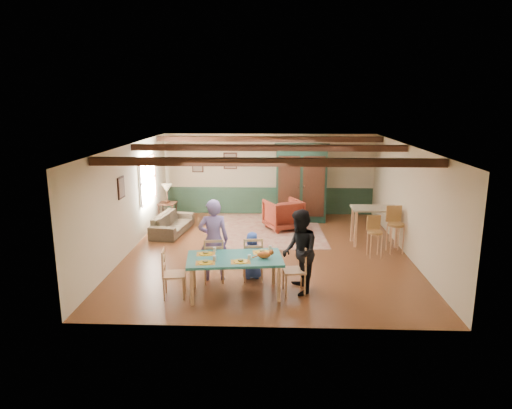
{
  "coord_description": "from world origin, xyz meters",
  "views": [
    {
      "loc": [
        0.16,
        -11.12,
        3.8
      ],
      "look_at": [
        -0.29,
        0.34,
        1.15
      ],
      "focal_mm": 32.0,
      "sensor_mm": 36.0,
      "label": 1
    }
  ],
  "objects_px": {
    "dining_table": "(235,276)",
    "armoire": "(301,183)",
    "person_man": "(214,240)",
    "person_woman": "(300,252)",
    "dining_chair_end_left": "(174,273)",
    "counter_table": "(374,226)",
    "armchair": "(283,214)",
    "end_table": "(168,212)",
    "person_child": "(252,255)",
    "table_lamp": "(167,193)",
    "bar_stool_left": "(375,237)",
    "bar_stool_right": "(395,230)",
    "dining_chair_far_left": "(214,259)",
    "dining_chair_end_right": "(294,269)",
    "dining_chair_far_right": "(253,258)",
    "cat": "(264,254)",
    "sofa": "(172,223)"
  },
  "relations": [
    {
      "from": "dining_chair_far_left",
      "to": "armoire",
      "type": "relative_size",
      "value": 0.4
    },
    {
      "from": "person_man",
      "to": "person_woman",
      "type": "height_order",
      "value": "person_man"
    },
    {
      "from": "cat",
      "to": "armoire",
      "type": "bearing_deg",
      "value": 72.47
    },
    {
      "from": "person_woman",
      "to": "bar_stool_left",
      "type": "relative_size",
      "value": 1.67
    },
    {
      "from": "armoire",
      "to": "end_table",
      "type": "distance_m",
      "value": 4.32
    },
    {
      "from": "cat",
      "to": "sofa",
      "type": "height_order",
      "value": "cat"
    },
    {
      "from": "dining_chair_far_left",
      "to": "dining_table",
      "type": "bearing_deg",
      "value": 119.05
    },
    {
      "from": "bar_stool_left",
      "to": "dining_chair_far_right",
      "type": "bearing_deg",
      "value": -157.22
    },
    {
      "from": "dining_chair_end_right",
      "to": "armoire",
      "type": "relative_size",
      "value": 0.4
    },
    {
      "from": "person_man",
      "to": "counter_table",
      "type": "relative_size",
      "value": 1.46
    },
    {
      "from": "dining_chair_far_left",
      "to": "counter_table",
      "type": "height_order",
      "value": "counter_table"
    },
    {
      "from": "end_table",
      "to": "counter_table",
      "type": "distance_m",
      "value": 6.34
    },
    {
      "from": "person_child",
      "to": "sofa",
      "type": "height_order",
      "value": "person_child"
    },
    {
      "from": "dining_chair_far_right",
      "to": "bar_stool_right",
      "type": "bearing_deg",
      "value": -158.41
    },
    {
      "from": "person_woman",
      "to": "dining_table",
      "type": "bearing_deg",
      "value": -90.0
    },
    {
      "from": "dining_chair_end_left",
      "to": "person_man",
      "type": "xyz_separation_m",
      "value": [
        0.66,
        0.92,
        0.4
      ]
    },
    {
      "from": "dining_table",
      "to": "armchair",
      "type": "height_order",
      "value": "armchair"
    },
    {
      "from": "armoire",
      "to": "bar_stool_right",
      "type": "relative_size",
      "value": 2.07
    },
    {
      "from": "person_child",
      "to": "table_lamp",
      "type": "distance_m",
      "value": 5.37
    },
    {
      "from": "armchair",
      "to": "dining_chair_end_right",
      "type": "bearing_deg",
      "value": 66.64
    },
    {
      "from": "dining_chair_end_right",
      "to": "armoire",
      "type": "xyz_separation_m",
      "value": [
        0.45,
        5.63,
        0.73
      ]
    },
    {
      "from": "dining_chair_end_left",
      "to": "counter_table",
      "type": "xyz_separation_m",
      "value": [
        4.61,
        3.53,
        0.02
      ]
    },
    {
      "from": "dining_table",
      "to": "armoire",
      "type": "xyz_separation_m",
      "value": [
        1.62,
        5.79,
        0.83
      ]
    },
    {
      "from": "person_child",
      "to": "armoire",
      "type": "distance_m",
      "value": 5.14
    },
    {
      "from": "person_woman",
      "to": "table_lamp",
      "type": "height_order",
      "value": "person_woman"
    },
    {
      "from": "armchair",
      "to": "end_table",
      "type": "height_order",
      "value": "armchair"
    },
    {
      "from": "cat",
      "to": "dining_chair_far_right",
      "type": "bearing_deg",
      "value": 100.37
    },
    {
      "from": "dining_chair_end_left",
      "to": "armoire",
      "type": "relative_size",
      "value": 0.4
    },
    {
      "from": "dining_table",
      "to": "dining_chair_far_right",
      "type": "relative_size",
      "value": 1.89
    },
    {
      "from": "sofa",
      "to": "end_table",
      "type": "distance_m",
      "value": 1.18
    },
    {
      "from": "table_lamp",
      "to": "bar_stool_right",
      "type": "bearing_deg",
      "value": -22.43
    },
    {
      "from": "person_child",
      "to": "armoire",
      "type": "bearing_deg",
      "value": -112.35
    },
    {
      "from": "armoire",
      "to": "cat",
      "type": "bearing_deg",
      "value": -97.33
    },
    {
      "from": "person_man",
      "to": "armoire",
      "type": "relative_size",
      "value": 0.73
    },
    {
      "from": "dining_chair_far_left",
      "to": "end_table",
      "type": "relative_size",
      "value": 1.53
    },
    {
      "from": "person_man",
      "to": "armchair",
      "type": "bearing_deg",
      "value": -118.57
    },
    {
      "from": "armchair",
      "to": "cat",
      "type": "bearing_deg",
      "value": 59.42
    },
    {
      "from": "person_woman",
      "to": "end_table",
      "type": "height_order",
      "value": "person_woman"
    },
    {
      "from": "dining_table",
      "to": "armchair",
      "type": "bearing_deg",
      "value": 77.68
    },
    {
      "from": "dining_chair_far_left",
      "to": "armoire",
      "type": "bearing_deg",
      "value": -119.95
    },
    {
      "from": "dining_chair_end_right",
      "to": "bar_stool_left",
      "type": "relative_size",
      "value": 0.96
    },
    {
      "from": "bar_stool_right",
      "to": "dining_chair_far_left",
      "type": "bearing_deg",
      "value": -161.21
    },
    {
      "from": "armoire",
      "to": "bar_stool_right",
      "type": "distance_m",
      "value": 3.82
    },
    {
      "from": "dining_table",
      "to": "bar_stool_left",
      "type": "xyz_separation_m",
      "value": [
        3.24,
        2.37,
        0.12
      ]
    },
    {
      "from": "dining_table",
      "to": "armoire",
      "type": "bearing_deg",
      "value": 74.33
    },
    {
      "from": "dining_chair_end_right",
      "to": "table_lamp",
      "type": "height_order",
      "value": "table_lamp"
    },
    {
      "from": "dining_chair_far_left",
      "to": "bar_stool_right",
      "type": "bearing_deg",
      "value": -162.03
    },
    {
      "from": "dining_table",
      "to": "counter_table",
      "type": "height_order",
      "value": "counter_table"
    },
    {
      "from": "sofa",
      "to": "table_lamp",
      "type": "relative_size",
      "value": 3.28
    },
    {
      "from": "dining_chair_end_right",
      "to": "counter_table",
      "type": "relative_size",
      "value": 0.8
    }
  ]
}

